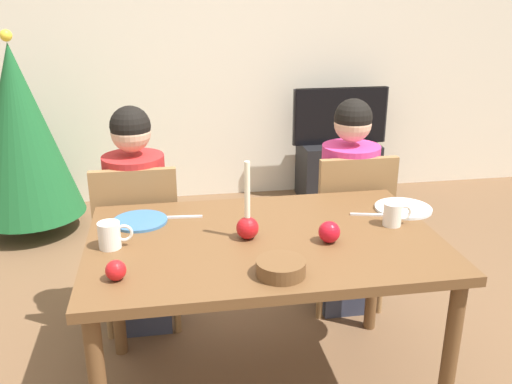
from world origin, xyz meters
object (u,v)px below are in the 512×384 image
(mug_right, at_px, (393,214))
(dining_table, at_px, (264,256))
(apple_by_left_plate, at_px, (116,270))
(person_right_child, at_px, (348,211))
(plate_right, at_px, (403,208))
(tv, at_px, (340,116))
(plate_left, at_px, (140,221))
(bowl_walnuts, at_px, (281,268))
(tv_stand, at_px, (337,171))
(chair_right, at_px, (349,223))
(christmas_tree, at_px, (20,132))
(mug_left, at_px, (110,235))
(chair_left, at_px, (139,237))
(candle_centerpiece, at_px, (247,223))
(apple_near_candle, at_px, (329,232))
(person_left_child, at_px, (138,224))

(mug_right, bearing_deg, dining_table, -177.05)
(apple_by_left_plate, bearing_deg, person_right_child, 38.36)
(dining_table, xyz_separation_m, mug_right, (0.55, 0.03, 0.13))
(plate_right, bearing_deg, tv, 79.64)
(person_right_child, bearing_deg, plate_left, -159.26)
(bowl_walnuts, bearing_deg, tv, 67.98)
(dining_table, bearing_deg, tv_stand, 65.32)
(chair_right, relative_size, tv_stand, 1.41)
(mug_right, bearing_deg, apple_by_left_plate, -165.68)
(tv, xyz_separation_m, christmas_tree, (-2.42, -0.30, 0.04))
(person_right_child, bearing_deg, plate_right, -77.80)
(plate_right, xyz_separation_m, apple_by_left_plate, (-1.23, -0.44, 0.03))
(mug_left, bearing_deg, dining_table, -0.50)
(chair_left, relative_size, candle_centerpiece, 2.82)
(dining_table, bearing_deg, apple_by_left_plate, -155.45)
(apple_near_candle, bearing_deg, plate_left, 156.26)
(chair_right, bearing_deg, tv, 74.02)
(dining_table, bearing_deg, candle_centerpiece, 177.39)
(candle_centerpiece, bearing_deg, apple_by_left_plate, -152.24)
(tv_stand, bearing_deg, mug_right, -102.48)
(person_left_child, distance_m, candle_centerpiece, 0.82)
(chair_left, xyz_separation_m, person_right_child, (1.10, 0.03, 0.06))
(tv_stand, bearing_deg, mug_left, -125.76)
(mug_right, xyz_separation_m, apple_by_left_plate, (-1.11, -0.28, -0.01))
(dining_table, relative_size, person_left_child, 1.19)
(mug_left, height_order, bowl_walnuts, mug_left)
(person_right_child, xyz_separation_m, mug_right, (-0.02, -0.61, 0.23))
(person_left_child, distance_m, plate_right, 1.30)
(person_left_child, bearing_deg, bowl_walnuts, -61.07)
(dining_table, bearing_deg, mug_left, 179.50)
(person_right_child, xyz_separation_m, tv_stand, (0.49, 1.66, -0.33))
(christmas_tree, bearing_deg, mug_left, -68.99)
(chair_left, height_order, christmas_tree, christmas_tree)
(person_right_child, height_order, tv, person_right_child)
(candle_centerpiece, bearing_deg, mug_left, 179.77)
(chair_left, distance_m, tv_stand, 2.33)
(person_left_child, bearing_deg, mug_right, -29.45)
(tv_stand, distance_m, tv, 0.47)
(person_left_child, distance_m, person_right_child, 1.10)
(tv_stand, bearing_deg, apple_near_candle, -108.86)
(tv_stand, distance_m, plate_left, 2.63)
(chair_left, distance_m, tv, 2.33)
(christmas_tree, height_order, mug_right, christmas_tree)
(dining_table, distance_m, chair_right, 0.85)
(dining_table, relative_size, person_right_child, 1.19)
(person_left_child, distance_m, apple_by_left_plate, 0.92)
(dining_table, xyz_separation_m, candle_centerpiece, (-0.07, 0.00, 0.15))
(bowl_walnuts, distance_m, apple_by_left_plate, 0.56)
(plate_left, bearing_deg, apple_by_left_plate, -97.53)
(tv, xyz_separation_m, plate_left, (-1.55, -2.06, 0.05))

